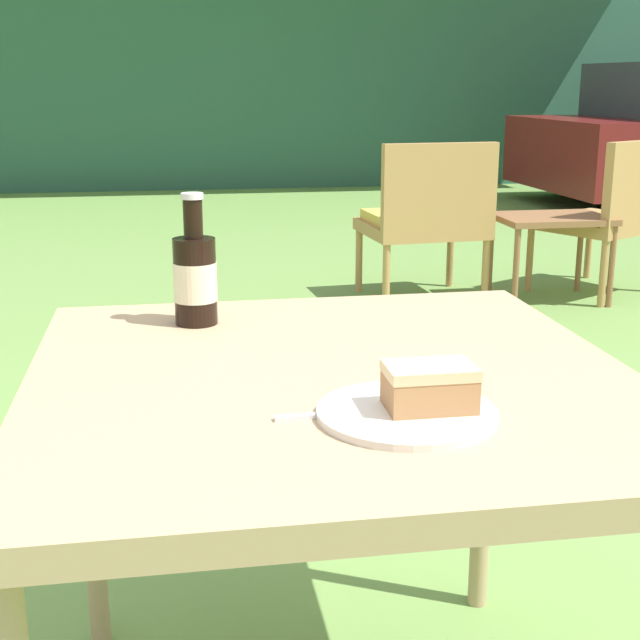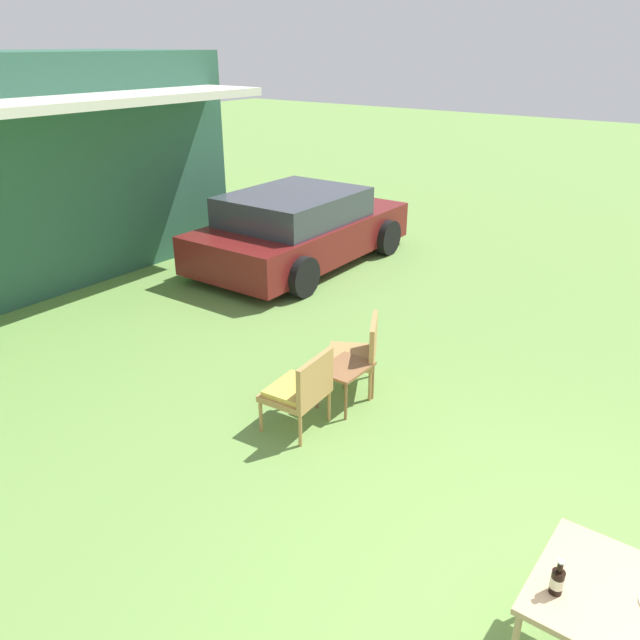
% 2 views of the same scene
% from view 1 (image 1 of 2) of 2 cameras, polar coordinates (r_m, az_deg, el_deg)
% --- Properties ---
extents(cabin_building, '(10.34, 4.32, 3.34)m').
position_cam_1_polar(cabin_building, '(10.85, -8.75, 18.04)').
color(cabin_building, '#2D5B47').
rests_on(cabin_building, ground_plane).
extents(wicker_chair_cushioned, '(0.61, 0.56, 0.81)m').
position_cam_1_polar(wicker_chair_cushioned, '(4.49, 6.81, 6.63)').
color(wicker_chair_cushioned, '#B2844C').
rests_on(wicker_chair_cushioned, ground_plane).
extents(wicker_chair_plain, '(0.75, 0.72, 0.81)m').
position_cam_1_polar(wicker_chair_plain, '(4.85, 18.31, 6.67)').
color(wicker_chair_plain, '#B2844C').
rests_on(wicker_chair_plain, ground_plane).
extents(garden_side_table, '(0.55, 0.41, 0.44)m').
position_cam_1_polar(garden_side_table, '(4.63, 14.60, 5.82)').
color(garden_side_table, brown).
rests_on(garden_side_table, ground_plane).
extents(patio_table, '(0.87, 0.90, 0.68)m').
position_cam_1_polar(patio_table, '(1.31, 0.73, -5.76)').
color(patio_table, tan).
rests_on(patio_table, ground_plane).
extents(cake_on_plate, '(0.23, 0.23, 0.07)m').
position_cam_1_polar(cake_on_plate, '(1.12, 6.25, -5.16)').
color(cake_on_plate, silver).
rests_on(cake_on_plate, patio_table).
extents(cola_bottle_near, '(0.07, 0.07, 0.23)m').
position_cam_1_polar(cola_bottle_near, '(1.54, -8.00, 2.75)').
color(cola_bottle_near, black).
rests_on(cola_bottle_near, patio_table).
extents(fork, '(0.19, 0.02, 0.01)m').
position_cam_1_polar(fork, '(1.12, 1.76, -5.97)').
color(fork, silver).
rests_on(fork, patio_table).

